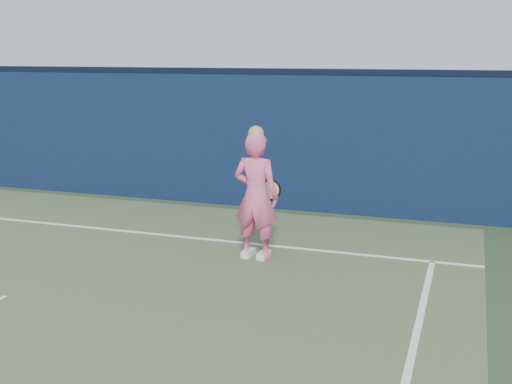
% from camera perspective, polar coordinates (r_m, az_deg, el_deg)
% --- Properties ---
extents(backstop_wall, '(24.00, 0.40, 2.50)m').
position_cam_1_polar(backstop_wall, '(12.67, -5.71, 4.82)').
color(backstop_wall, '#0C1935').
rests_on(backstop_wall, ground).
extents(wall_cap, '(24.00, 0.42, 0.10)m').
position_cam_1_polar(wall_cap, '(12.57, -5.84, 10.71)').
color(wall_cap, black).
rests_on(wall_cap, backstop_wall).
extents(player, '(0.70, 0.49, 1.90)m').
position_cam_1_polar(player, '(9.04, 0.00, -0.31)').
color(player, pink).
rests_on(player, ground).
extents(racket, '(0.61, 0.14, 0.32)m').
position_cam_1_polar(racket, '(9.43, 1.09, 0.15)').
color(racket, black).
rests_on(racket, ground).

